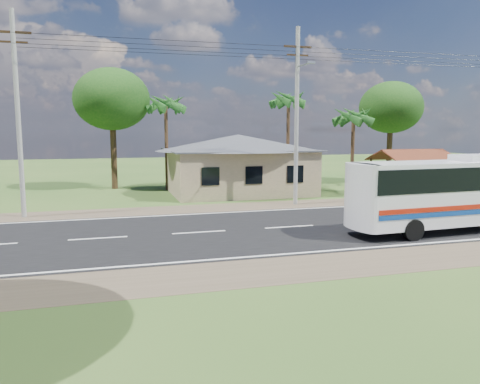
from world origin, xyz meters
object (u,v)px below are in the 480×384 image
object	(u,v)px
waiting_shed	(412,158)
person	(466,187)
motorcycle	(409,190)
coach_bus	(466,187)

from	to	relation	value
waiting_shed	person	bearing A→B (deg)	-47.16
person	motorcycle	bearing A→B (deg)	-49.99
waiting_shed	coach_bus	size ratio (longest dim) A/B	0.45
waiting_shed	motorcycle	xyz separation A→B (m)	(-0.73, -0.84, -2.28)
motorcycle	person	size ratio (longest dim) A/B	1.12
coach_bus	person	distance (m)	11.59
coach_bus	motorcycle	world-z (taller)	coach_bus
motorcycle	person	bearing A→B (deg)	-144.43
coach_bus	person	xyz separation A→B (m)	(7.70, 8.57, -1.28)
motorcycle	person	world-z (taller)	person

